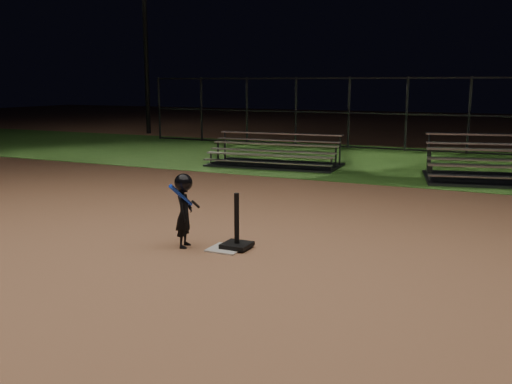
# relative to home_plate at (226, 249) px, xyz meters

# --- Properties ---
(ground) EXTENTS (80.00, 80.00, 0.00)m
(ground) POSITION_rel_home_plate_xyz_m (0.00, 0.00, -0.01)
(ground) COLOR #AA714D
(ground) RESTS_ON ground
(grass_strip) EXTENTS (60.00, 8.00, 0.01)m
(grass_strip) POSITION_rel_home_plate_xyz_m (0.00, 10.00, -0.01)
(grass_strip) COLOR #31601F
(grass_strip) RESTS_ON ground
(home_plate) EXTENTS (0.45, 0.45, 0.02)m
(home_plate) POSITION_rel_home_plate_xyz_m (0.00, 0.00, 0.00)
(home_plate) COLOR beige
(home_plate) RESTS_ON ground
(batting_tee) EXTENTS (0.38, 0.38, 0.78)m
(batting_tee) POSITION_rel_home_plate_xyz_m (0.12, 0.11, 0.15)
(batting_tee) COLOR black
(batting_tee) RESTS_ON home_plate
(child_batter) EXTENTS (0.39, 0.61, 1.06)m
(child_batter) POSITION_rel_home_plate_xyz_m (-0.60, -0.12, 0.55)
(child_batter) COLOR black
(child_batter) RESTS_ON ground
(bleacher_left) EXTENTS (3.74, 2.04, 0.89)m
(bleacher_left) POSITION_rel_home_plate_xyz_m (-2.62, 7.80, 0.17)
(bleacher_left) COLOR silver
(bleacher_left) RESTS_ON ground
(backstop_fence) EXTENTS (20.08, 0.08, 2.50)m
(backstop_fence) POSITION_rel_home_plate_xyz_m (0.00, 13.00, 1.24)
(backstop_fence) COLOR #38383D
(backstop_fence) RESTS_ON ground
(light_pole_left) EXTENTS (0.90, 0.53, 8.30)m
(light_pole_left) POSITION_rel_home_plate_xyz_m (-12.00, 14.94, 4.93)
(light_pole_left) COLOR #2D2D30
(light_pole_left) RESTS_ON ground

